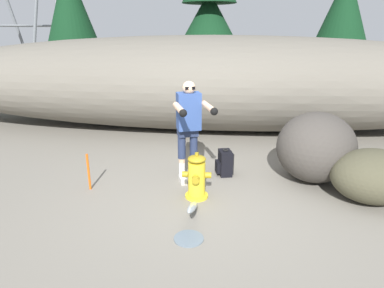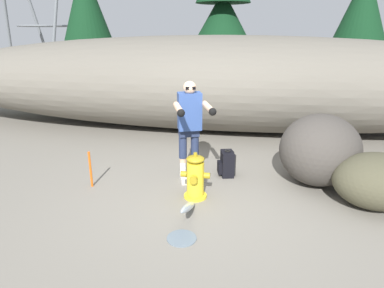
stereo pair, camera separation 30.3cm
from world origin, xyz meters
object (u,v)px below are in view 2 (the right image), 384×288
object	(u,v)px
utility_worker	(189,120)
spare_backpack	(227,164)
fire_hydrant	(195,177)
boulder_mid	(377,181)
survey_stake	(91,169)
boulder_large	(320,150)

from	to	relation	value
utility_worker	spare_backpack	world-z (taller)	utility_worker
utility_worker	spare_backpack	distance (m)	1.10
fire_hydrant	utility_worker	xyz separation A→B (m)	(-0.18, 0.52, 0.74)
spare_backpack	boulder_mid	distance (m)	2.30
survey_stake	spare_backpack	bearing A→B (deg)	20.43
boulder_mid	survey_stake	xyz separation A→B (m)	(-4.31, -0.07, -0.10)
boulder_large	boulder_mid	bearing A→B (deg)	-46.17
utility_worker	fire_hydrant	bearing A→B (deg)	-0.13
utility_worker	boulder_mid	xyz separation A→B (m)	(2.76, -0.36, -0.67)
survey_stake	fire_hydrant	bearing A→B (deg)	-3.21
spare_backpack	survey_stake	bearing A→B (deg)	6.56
boulder_large	survey_stake	bearing A→B (deg)	-168.11
boulder_mid	fire_hydrant	bearing A→B (deg)	-176.40
boulder_large	boulder_mid	xyz separation A→B (m)	(0.67, -0.70, -0.18)
boulder_mid	spare_backpack	bearing A→B (deg)	161.41
utility_worker	survey_stake	bearing A→B (deg)	-93.47
fire_hydrant	boulder_mid	world-z (taller)	boulder_mid
utility_worker	boulder_large	world-z (taller)	utility_worker
fire_hydrant	boulder_large	world-z (taller)	boulder_large
utility_worker	boulder_mid	size ratio (longest dim) A/B	1.37
fire_hydrant	boulder_mid	distance (m)	2.59
utility_worker	boulder_large	xyz separation A→B (m)	(2.09, 0.34, -0.49)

